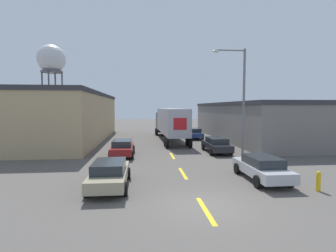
{
  "coord_description": "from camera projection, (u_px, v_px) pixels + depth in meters",
  "views": [
    {
      "loc": [
        -2.49,
        -10.41,
        4.12
      ],
      "look_at": [
        -0.06,
        14.49,
        2.32
      ],
      "focal_mm": 28.0,
      "sensor_mm": 36.0,
      "label": 1
    }
  ],
  "objects": [
    {
      "name": "fire_hydrant",
      "position": [
        318.0,
        181.0,
        12.83
      ],
      "size": [
        0.22,
        0.22,
        1.0
      ],
      "color": "gold",
      "rests_on": "ground_plane"
    },
    {
      "name": "street_lamp",
      "position": [
        240.0,
        95.0,
        21.77
      ],
      "size": [
        2.82,
        0.32,
        8.93
      ],
      "color": "slate",
      "rests_on": "ground_plane"
    },
    {
      "name": "semi_truck",
      "position": [
        170.0,
        121.0,
        32.79
      ],
      "size": [
        3.06,
        15.5,
        3.94
      ],
      "rotation": [
        0.0,
        0.0,
        0.03
      ],
      "color": "black",
      "rests_on": "ground_plane"
    },
    {
      "name": "parked_car_right_far",
      "position": [
        194.0,
        133.0,
        34.4
      ],
      "size": [
        1.97,
        4.65,
        1.37
      ],
      "color": "navy",
      "rests_on": "ground_plane"
    },
    {
      "name": "water_tower",
      "position": [
        51.0,
        60.0,
        49.89
      ],
      "size": [
        5.3,
        5.3,
        15.99
      ],
      "color": "#47474C",
      "rests_on": "ground_plane"
    },
    {
      "name": "warehouse_right",
      "position": [
        256.0,
        121.0,
        34.43
      ],
      "size": [
        10.37,
        25.08,
        4.73
      ],
      "color": "slate",
      "rests_on": "ground_plane"
    },
    {
      "name": "parked_car_left_far",
      "position": [
        122.0,
        147.0,
        22.09
      ],
      "size": [
        1.97,
        4.65,
        1.37
      ],
      "color": "maroon",
      "rests_on": "ground_plane"
    },
    {
      "name": "ground_plane",
      "position": [
        203.0,
        206.0,
        10.87
      ],
      "size": [
        160.0,
        160.0,
        0.0
      ],
      "primitive_type": "plane",
      "color": "#56514C"
    },
    {
      "name": "parked_car_right_near",
      "position": [
        262.0,
        167.0,
        14.78
      ],
      "size": [
        1.97,
        4.65,
        1.37
      ],
      "color": "#B2B2B7",
      "rests_on": "ground_plane"
    },
    {
      "name": "road_centerline",
      "position": [
        183.0,
        173.0,
        16.32
      ],
      "size": [
        0.2,
        14.65,
        0.01
      ],
      "color": "yellow",
      "rests_on": "ground_plane"
    },
    {
      "name": "warehouse_left",
      "position": [
        60.0,
        117.0,
        32.39
      ],
      "size": [
        11.09,
        24.98,
        5.84
      ],
      "color": "tan",
      "rests_on": "ground_plane"
    },
    {
      "name": "parked_car_right_mid",
      "position": [
        216.0,
        145.0,
        23.78
      ],
      "size": [
        1.97,
        4.65,
        1.37
      ],
      "color": "black",
      "rests_on": "ground_plane"
    },
    {
      "name": "parked_car_left_near",
      "position": [
        109.0,
        173.0,
        13.42
      ],
      "size": [
        1.97,
        4.65,
        1.37
      ],
      "color": "tan",
      "rests_on": "ground_plane"
    }
  ]
}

